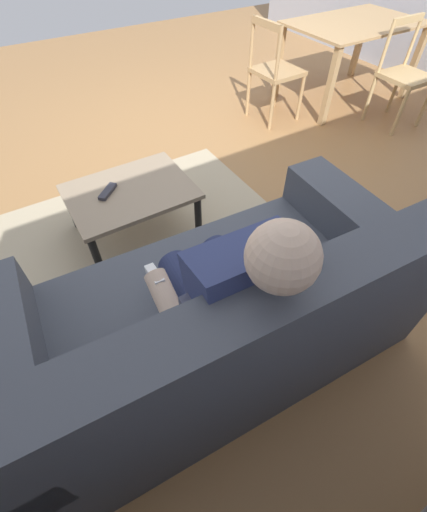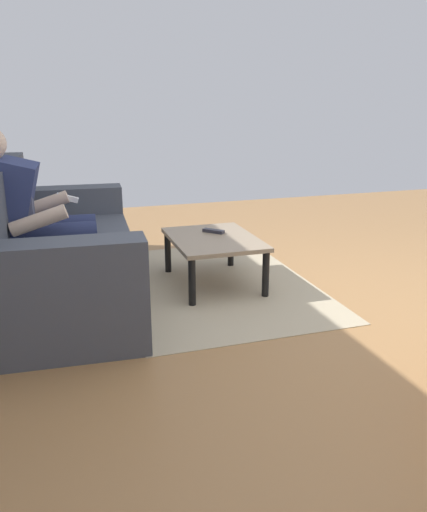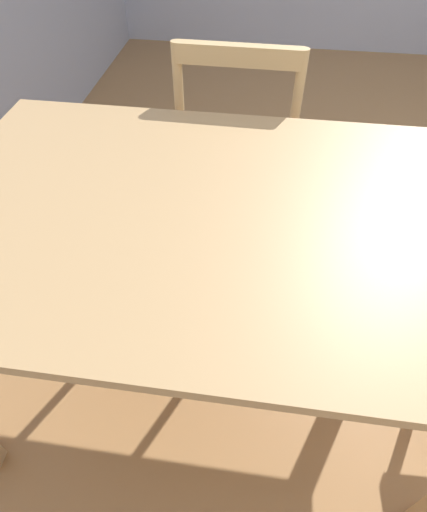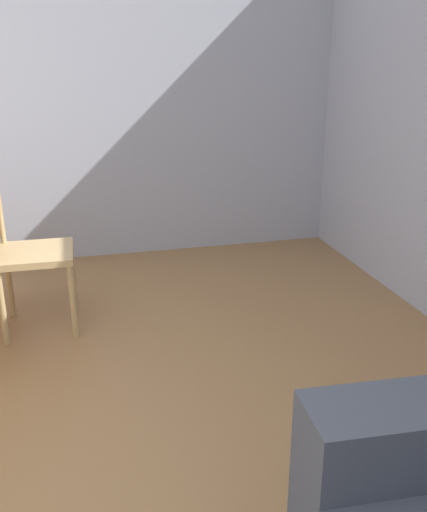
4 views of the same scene
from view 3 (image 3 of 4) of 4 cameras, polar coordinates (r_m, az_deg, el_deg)
dining_table at (r=1.06m, az=0.00°, el=1.75°), size 1.36×0.89×0.76m
dining_chair_near_wall at (r=1.73m, az=3.39°, el=14.01°), size 0.43×0.43×0.92m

